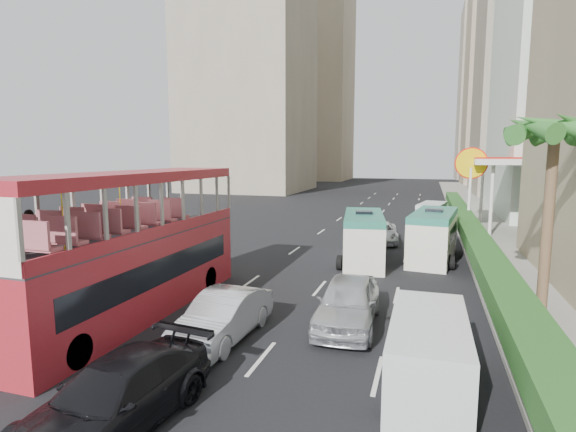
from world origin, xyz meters
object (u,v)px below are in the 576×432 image
at_px(minibus_near, 363,238).
at_px(panel_van_near, 428,355).
at_px(car_silver_lane_a, 224,339).
at_px(car_black, 117,428).
at_px(van_asset, 380,242).
at_px(minibus_far, 433,236).
at_px(panel_van_far, 432,214).
at_px(car_silver_lane_b, 347,325).
at_px(shell_station, 516,195).
at_px(palm_tree, 548,222).
at_px(double_decker_bus, 132,244).

bearing_deg(minibus_near, panel_van_near, -83.91).
bearing_deg(minibus_near, car_silver_lane_a, -111.99).
xyz_separation_m(car_black, van_asset, (3.11, 22.16, 0.00)).
xyz_separation_m(car_silver_lane_a, minibus_far, (6.23, 13.06, 1.32)).
bearing_deg(car_black, panel_van_far, 84.86).
xyz_separation_m(car_silver_lane_b, shell_station, (8.54, 21.82, 2.75)).
xyz_separation_m(van_asset, minibus_far, (3.23, -4.24, 1.32)).
xyz_separation_m(car_black, shell_station, (12.12, 28.92, 2.75)).
relative_size(car_black, palm_tree, 0.77).
bearing_deg(palm_tree, car_silver_lane_a, -152.67).
bearing_deg(minibus_near, car_black, -108.46).
distance_m(car_silver_lane_b, minibus_far, 11.25).
distance_m(minibus_near, palm_tree, 9.71).
relative_size(double_decker_bus, car_silver_lane_b, 2.32).
height_order(double_decker_bus, shell_station, shell_station).
relative_size(double_decker_bus, palm_tree, 1.72).
bearing_deg(panel_van_near, shell_station, 76.62).
bearing_deg(double_decker_bus, minibus_near, 56.91).
xyz_separation_m(car_black, minibus_near, (2.83, 16.21, 1.30)).
bearing_deg(minibus_far, minibus_near, -146.92).
bearing_deg(double_decker_bus, car_black, -56.77).
relative_size(double_decker_bus, panel_van_far, 2.48).
bearing_deg(panel_van_far, palm_tree, -70.00).
xyz_separation_m(panel_van_far, shell_station, (5.78, -2.01, 1.86)).
bearing_deg(minibus_far, van_asset, 134.47).
height_order(minibus_far, panel_van_near, minibus_far).
bearing_deg(car_silver_lane_b, minibus_far, 73.59).
height_order(car_silver_lane_b, minibus_far, minibus_far).
height_order(minibus_far, shell_station, shell_station).
distance_m(car_silver_lane_a, car_silver_lane_b, 4.13).
bearing_deg(panel_van_far, minibus_near, -93.11).
relative_size(double_decker_bus, car_black, 2.24).
bearing_deg(minibus_far, double_decker_bus, -123.25).
height_order(car_silver_lane_a, car_silver_lane_b, car_silver_lane_b).
xyz_separation_m(car_silver_lane_a, minibus_near, (2.71, 11.36, 1.30)).
xyz_separation_m(van_asset, panel_van_far, (3.24, 8.77, 0.89)).
bearing_deg(car_silver_lane_a, panel_van_near, -9.33).
bearing_deg(panel_van_far, double_decker_bus, -101.89).
relative_size(car_silver_lane_a, panel_van_near, 1.00).
bearing_deg(car_black, panel_van_near, 36.66).
xyz_separation_m(panel_van_far, palm_tree, (3.58, -21.01, 2.49)).
distance_m(car_black, palm_tree, 14.43).
distance_m(double_decker_bus, shell_station, 28.02).
bearing_deg(minibus_far, shell_station, 69.47).
relative_size(van_asset, panel_van_far, 1.05).
bearing_deg(van_asset, double_decker_bus, -119.84).
height_order(van_asset, minibus_near, minibus_near).
xyz_separation_m(car_silver_lane_b, car_black, (-3.58, -7.09, 0.00)).
xyz_separation_m(panel_van_near, panel_van_far, (0.21, 27.36, 0.00)).
xyz_separation_m(minibus_near, palm_tree, (7.10, -6.29, 2.08)).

